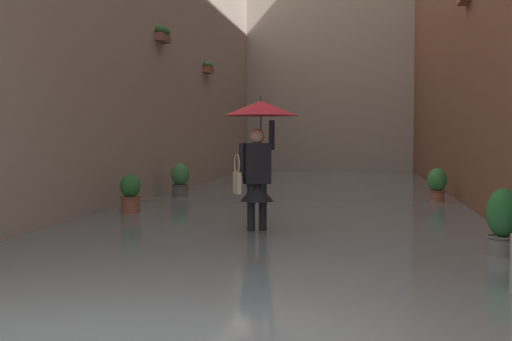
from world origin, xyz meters
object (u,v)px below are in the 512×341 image
(person_wading, at_px, (259,136))
(potted_plant_mid_left, at_px, (437,185))
(potted_plant_far_left, at_px, (503,224))
(potted_plant_near_right, at_px, (180,181))
(potted_plant_mid_right, at_px, (130,195))

(person_wading, distance_m, potted_plant_mid_left, 6.20)
(potted_plant_mid_left, distance_m, potted_plant_far_left, 6.84)
(potted_plant_mid_left, relative_size, potted_plant_near_right, 0.92)
(potted_plant_near_right, height_order, potted_plant_far_left, potted_plant_far_left)
(person_wading, relative_size, potted_plant_near_right, 2.38)
(person_wading, distance_m, potted_plant_far_left, 3.68)
(potted_plant_mid_right, xyz_separation_m, potted_plant_near_right, (-0.00, -3.42, 0.05))
(potted_plant_far_left, bearing_deg, potted_plant_mid_left, -90.10)
(potted_plant_mid_right, xyz_separation_m, potted_plant_far_left, (-5.85, 3.62, 0.04))
(potted_plant_far_left, bearing_deg, potted_plant_mid_right, -31.73)
(potted_plant_near_right, xyz_separation_m, potted_plant_far_left, (-5.85, 7.04, -0.01))
(person_wading, bearing_deg, potted_plant_near_right, -63.44)
(person_wading, distance_m, potted_plant_near_right, 6.15)
(potted_plant_near_right, relative_size, potted_plant_far_left, 0.99)
(potted_plant_mid_left, xyz_separation_m, potted_plant_mid_right, (5.87, 3.22, -0.02))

